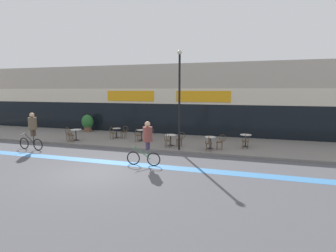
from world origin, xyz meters
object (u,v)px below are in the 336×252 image
at_px(bistro_table_4, 210,140).
at_px(planter_pot, 88,123).
at_px(cafe_chair_1_near, 112,132).
at_px(cyclist_1, 147,140).
at_px(cafe_chair_4_side, 221,141).
at_px(cafe_chair_3_side, 180,138).
at_px(cafe_chair_4_near, 209,142).
at_px(cyclist_0, 32,128).
at_px(bistro_table_5, 246,138).
at_px(cafe_chair_2_near, 138,134).
at_px(cafe_chair_0_near, 70,135).
at_px(bistro_table_1, 117,131).
at_px(lamp_post, 179,94).
at_px(cafe_chair_3_near, 168,139).
at_px(cafe_chair_1_side, 124,131).
at_px(bistro_table_2, 141,133).
at_px(cafe_chair_2_side, 150,133).
at_px(cafe_chair_0_side, 68,133).
at_px(bistro_table_0, 76,133).
at_px(cafe_chair_5_near, 245,140).
at_px(bistro_table_3, 171,138).

xyz_separation_m(bistro_table_4, planter_pot, (-10.82, 3.58, 0.25)).
distance_m(cafe_chair_1_near, cyclist_1, 6.88).
bearing_deg(cafe_chair_4_side, cafe_chair_3_side, 3.54).
relative_size(cafe_chair_4_near, cyclist_0, 0.40).
bearing_deg(bistro_table_5, cafe_chair_2_near, -175.28).
xyz_separation_m(bistro_table_4, cafe_chair_0_near, (-9.28, -0.73, 0.00)).
distance_m(bistro_table_1, bistro_table_5, 9.11).
xyz_separation_m(bistro_table_5, cafe_chair_4_near, (-2.01, -1.85, -0.02)).
xyz_separation_m(bistro_table_1, cafe_chair_2_near, (2.12, -1.01, 0.02)).
bearing_deg(lamp_post, cafe_chair_3_near, 157.97).
bearing_deg(bistro_table_5, cafe_chair_1_side, 176.98).
xyz_separation_m(cafe_chair_3_near, cafe_chair_4_near, (2.50, -0.14, 0.00)).
height_order(bistro_table_5, planter_pot, planter_pot).
bearing_deg(cafe_chair_4_near, cafe_chair_1_near, 72.61).
distance_m(bistro_table_2, cafe_chair_2_side, 0.63).
xyz_separation_m(cafe_chair_1_side, cyclist_0, (-3.78, -4.61, 0.69)).
height_order(bistro_table_2, cafe_chair_0_near, cafe_chair_0_near).
distance_m(bistro_table_5, lamp_post, 5.03).
height_order(bistro_table_1, cafe_chair_0_side, cafe_chair_0_side).
bearing_deg(bistro_table_0, cafe_chair_1_near, 27.49).
height_order(bistro_table_1, cafe_chair_1_side, cafe_chair_1_side).
xyz_separation_m(bistro_table_0, bistro_table_2, (4.33, 1.38, -0.03)).
bearing_deg(cafe_chair_4_side, cafe_chair_5_near, -149.14).
bearing_deg(cafe_chair_3_side, cafe_chair_4_side, 169.70).
height_order(bistro_table_1, bistro_table_4, bistro_table_4).
relative_size(cafe_chair_2_near, cafe_chair_3_side, 1.00).
distance_m(bistro_table_1, cafe_chair_2_side, 2.78).
bearing_deg(cafe_chair_4_side, planter_pot, -10.27).
bearing_deg(bistro_table_4, cafe_chair_3_near, -168.94).
relative_size(cafe_chair_0_near, cafe_chair_4_near, 1.00).
bearing_deg(cafe_chair_5_near, lamp_post, 113.29).
xyz_separation_m(cafe_chair_0_near, cyclist_0, (-0.97, -2.21, 0.69)).
bearing_deg(cafe_chair_1_near, planter_pot, 60.47).
relative_size(cafe_chair_3_near, planter_pot, 0.63).
relative_size(cafe_chair_2_near, cafe_chair_4_side, 1.00).
distance_m(cafe_chair_0_side, cafe_chair_4_side, 10.54).
bearing_deg(bistro_table_4, planter_pot, 161.72).
bearing_deg(cyclist_1, cafe_chair_2_side, -74.58).
distance_m(bistro_table_1, bistro_table_3, 4.84).
xyz_separation_m(cafe_chair_0_side, cafe_chair_1_side, (3.45, 1.77, 0.00)).
relative_size(cafe_chair_0_near, cafe_chair_1_side, 1.00).
height_order(bistro_table_3, cafe_chair_0_side, cafe_chair_0_side).
distance_m(cafe_chair_2_near, cafe_chair_3_side, 3.14).
bearing_deg(cafe_chair_0_side, cafe_chair_0_near, -38.35).
xyz_separation_m(cafe_chair_2_near, cyclist_1, (2.51, -4.66, 0.64)).
height_order(cafe_chair_4_near, cafe_chair_5_near, same).
height_order(bistro_table_0, cafe_chair_5_near, cafe_chair_5_near).
xyz_separation_m(bistro_table_0, cyclist_1, (6.83, -3.90, 0.60)).
xyz_separation_m(cafe_chair_0_near, cafe_chair_4_side, (9.91, 0.72, 0.00)).
distance_m(cafe_chair_1_near, cafe_chair_5_near, 9.12).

